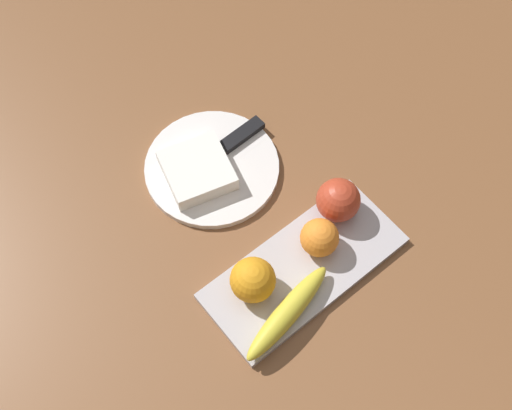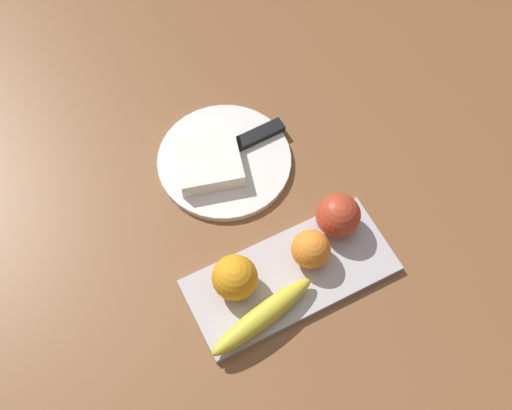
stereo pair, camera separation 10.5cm
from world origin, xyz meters
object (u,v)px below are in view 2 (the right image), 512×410
at_px(fruit_tray, 291,276).
at_px(knife, 251,138).
at_px(banana, 262,316).
at_px(orange_near_banana, 234,275).
at_px(dinner_plate, 224,161).
at_px(folded_napkin, 208,161).
at_px(orange_near_apple, 311,249).
at_px(apple, 338,215).

bearing_deg(fruit_tray, knife, -103.18).
xyz_separation_m(banana, orange_near_banana, (0.01, -0.07, 0.02)).
distance_m(dinner_plate, folded_napkin, 0.04).
distance_m(folded_napkin, knife, 0.09).
distance_m(fruit_tray, orange_near_apple, 0.06).
distance_m(fruit_tray, orange_near_banana, 0.10).
distance_m(fruit_tray, folded_napkin, 0.24).
bearing_deg(apple, folded_napkin, -55.83).
bearing_deg(banana, orange_near_banana, -92.23).
bearing_deg(apple, fruit_tray, 21.42).
height_order(banana, dinner_plate, banana).
height_order(banana, orange_near_apple, orange_near_apple).
xyz_separation_m(banana, knife, (-0.13, -0.29, -0.01)).
bearing_deg(dinner_plate, orange_near_apple, 100.01).
height_order(fruit_tray, banana, banana).
relative_size(banana, folded_napkin, 1.73).
xyz_separation_m(apple, knife, (0.05, -0.21, -0.03)).
xyz_separation_m(apple, orange_near_banana, (0.19, 0.02, -0.00)).
height_order(banana, folded_napkin, banana).
height_order(orange_near_banana, dinner_plate, orange_near_banana).
bearing_deg(knife, apple, 100.19).
distance_m(fruit_tray, banana, 0.09).
xyz_separation_m(fruit_tray, apple, (-0.10, -0.04, 0.04)).
distance_m(fruit_tray, knife, 0.26).
bearing_deg(folded_napkin, apple, 124.17).
bearing_deg(orange_near_banana, knife, -122.60).
height_order(apple, knife, apple).
bearing_deg(orange_near_apple, fruit_tray, 16.92).
bearing_deg(folded_napkin, banana, 80.98).
distance_m(apple, orange_near_banana, 0.19).
height_order(apple, folded_napkin, apple).
relative_size(apple, dinner_plate, 0.31).
bearing_deg(banana, dinner_plate, -116.12).
relative_size(banana, orange_near_apple, 3.04).
bearing_deg(banana, folded_napkin, -110.58).
height_order(dinner_plate, folded_napkin, folded_napkin).
height_order(orange_near_apple, folded_napkin, orange_near_apple).
relative_size(orange_near_apple, dinner_plate, 0.27).
bearing_deg(fruit_tray, dinner_plate, -90.00).
height_order(orange_near_apple, orange_near_banana, orange_near_banana).
bearing_deg(orange_near_apple, apple, -155.95).
distance_m(apple, orange_near_apple, 0.07).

